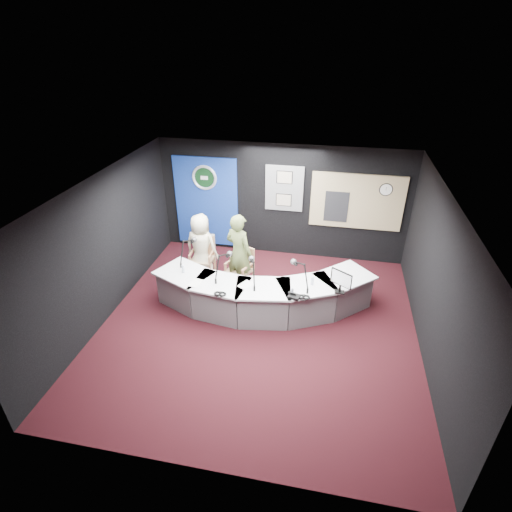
% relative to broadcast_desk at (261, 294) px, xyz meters
% --- Properties ---
extents(ground, '(6.00, 6.00, 0.00)m').
position_rel_broadcast_desk_xyz_m(ground, '(0.05, -0.55, -0.38)').
color(ground, black).
rests_on(ground, ground).
extents(ceiling, '(6.00, 6.00, 0.02)m').
position_rel_broadcast_desk_xyz_m(ceiling, '(0.05, -0.55, 2.42)').
color(ceiling, silver).
rests_on(ceiling, ground).
extents(wall_back, '(6.00, 0.02, 2.80)m').
position_rel_broadcast_desk_xyz_m(wall_back, '(0.05, 2.45, 1.02)').
color(wall_back, black).
rests_on(wall_back, ground).
extents(wall_front, '(6.00, 0.02, 2.80)m').
position_rel_broadcast_desk_xyz_m(wall_front, '(0.05, -3.55, 1.02)').
color(wall_front, black).
rests_on(wall_front, ground).
extents(wall_left, '(0.02, 6.00, 2.80)m').
position_rel_broadcast_desk_xyz_m(wall_left, '(-2.95, -0.55, 1.02)').
color(wall_left, black).
rests_on(wall_left, ground).
extents(wall_right, '(0.02, 6.00, 2.80)m').
position_rel_broadcast_desk_xyz_m(wall_right, '(3.05, -0.55, 1.02)').
color(wall_right, black).
rests_on(wall_right, ground).
extents(broadcast_desk, '(4.50, 1.90, 0.75)m').
position_rel_broadcast_desk_xyz_m(broadcast_desk, '(0.00, 0.00, 0.00)').
color(broadcast_desk, silver).
rests_on(broadcast_desk, ground).
extents(backdrop_panel, '(1.60, 0.05, 2.30)m').
position_rel_broadcast_desk_xyz_m(backdrop_panel, '(-1.85, 2.42, 0.88)').
color(backdrop_panel, navy).
rests_on(backdrop_panel, wall_back).
extents(agency_seal, '(0.63, 0.07, 0.63)m').
position_rel_broadcast_desk_xyz_m(agency_seal, '(-1.85, 2.38, 1.52)').
color(agency_seal, silver).
rests_on(agency_seal, backdrop_panel).
extents(seal_center, '(0.48, 0.01, 0.48)m').
position_rel_broadcast_desk_xyz_m(seal_center, '(-1.85, 2.38, 1.52)').
color(seal_center, black).
rests_on(seal_center, backdrop_panel).
extents(pinboard, '(0.90, 0.04, 1.10)m').
position_rel_broadcast_desk_xyz_m(pinboard, '(0.10, 2.42, 1.38)').
color(pinboard, slate).
rests_on(pinboard, wall_back).
extents(framed_photo_upper, '(0.34, 0.02, 0.27)m').
position_rel_broadcast_desk_xyz_m(framed_photo_upper, '(0.10, 2.39, 1.65)').
color(framed_photo_upper, gray).
rests_on(framed_photo_upper, pinboard).
extents(framed_photo_lower, '(0.34, 0.02, 0.27)m').
position_rel_broadcast_desk_xyz_m(framed_photo_lower, '(0.10, 2.39, 1.09)').
color(framed_photo_lower, gray).
rests_on(framed_photo_lower, pinboard).
extents(booth_window_frame, '(2.12, 0.06, 1.32)m').
position_rel_broadcast_desk_xyz_m(booth_window_frame, '(1.80, 2.42, 1.18)').
color(booth_window_frame, tan).
rests_on(booth_window_frame, wall_back).
extents(booth_glow, '(2.00, 0.02, 1.20)m').
position_rel_broadcast_desk_xyz_m(booth_glow, '(1.80, 2.41, 1.18)').
color(booth_glow, '#FFCCA1').
rests_on(booth_glow, booth_window_frame).
extents(equipment_rack, '(0.55, 0.02, 0.75)m').
position_rel_broadcast_desk_xyz_m(equipment_rack, '(1.35, 2.39, 1.03)').
color(equipment_rack, black).
rests_on(equipment_rack, booth_window_frame).
extents(wall_clock, '(0.28, 0.01, 0.28)m').
position_rel_broadcast_desk_xyz_m(wall_clock, '(2.40, 2.39, 1.52)').
color(wall_clock, white).
rests_on(wall_clock, booth_window_frame).
extents(armchair_left, '(0.59, 0.59, 1.04)m').
position_rel_broadcast_desk_xyz_m(armchair_left, '(-1.55, 0.97, 0.14)').
color(armchair_left, '#AB744E').
rests_on(armchair_left, ground).
extents(armchair_right, '(0.79, 0.79, 1.07)m').
position_rel_broadcast_desk_xyz_m(armchair_right, '(-0.60, 0.67, 0.16)').
color(armchair_right, '#AB744E').
rests_on(armchair_right, ground).
extents(draped_jacket, '(0.50, 0.11, 0.70)m').
position_rel_broadcast_desk_xyz_m(draped_jacket, '(-1.56, 1.22, 0.24)').
color(draped_jacket, slate).
rests_on(draped_jacket, armchair_left).
extents(person_man, '(0.82, 0.60, 1.56)m').
position_rel_broadcast_desk_xyz_m(person_man, '(-1.55, 0.97, 0.40)').
color(person_man, beige).
rests_on(person_man, ground).
extents(person_woman, '(0.77, 0.66, 1.78)m').
position_rel_broadcast_desk_xyz_m(person_woman, '(-0.60, 0.67, 0.51)').
color(person_woman, '#576434').
rests_on(person_woman, ground).
extents(computer_monitor, '(0.36, 0.25, 0.29)m').
position_rel_broadcast_desk_xyz_m(computer_monitor, '(1.53, -0.19, 0.70)').
color(computer_monitor, black).
rests_on(computer_monitor, broadcast_desk).
extents(desk_phone, '(0.24, 0.21, 0.05)m').
position_rel_broadcast_desk_xyz_m(desk_phone, '(0.72, -0.52, 0.40)').
color(desk_phone, black).
rests_on(desk_phone, broadcast_desk).
extents(headphones_near, '(0.22, 0.22, 0.04)m').
position_rel_broadcast_desk_xyz_m(headphones_near, '(0.89, -0.49, 0.39)').
color(headphones_near, black).
rests_on(headphones_near, broadcast_desk).
extents(headphones_far, '(0.21, 0.21, 0.03)m').
position_rel_broadcast_desk_xyz_m(headphones_far, '(-0.64, -0.70, 0.39)').
color(headphones_far, black).
rests_on(headphones_far, broadcast_desk).
extents(paper_stack, '(0.26, 0.33, 0.00)m').
position_rel_broadcast_desk_xyz_m(paper_stack, '(-1.22, -0.41, 0.38)').
color(paper_stack, white).
rests_on(paper_stack, broadcast_desk).
extents(notepad, '(0.32, 0.35, 0.00)m').
position_rel_broadcast_desk_xyz_m(notepad, '(-0.24, -0.29, 0.38)').
color(notepad, white).
rests_on(notepad, broadcast_desk).
extents(boom_mic_a, '(0.22, 0.73, 0.60)m').
position_rel_broadcast_desk_xyz_m(boom_mic_a, '(-1.64, 0.39, 0.68)').
color(boom_mic_a, black).
rests_on(boom_mic_a, broadcast_desk).
extents(boom_mic_b, '(0.25, 0.73, 0.60)m').
position_rel_broadcast_desk_xyz_m(boom_mic_b, '(-0.76, -0.05, 0.68)').
color(boom_mic_b, black).
rests_on(boom_mic_b, broadcast_desk).
extents(boom_mic_c, '(0.30, 0.71, 0.60)m').
position_rel_broadcast_desk_xyz_m(boom_mic_c, '(-0.13, -0.15, 0.68)').
color(boom_mic_c, black).
rests_on(boom_mic_c, broadcast_desk).
extents(boom_mic_d, '(0.45, 0.64, 0.60)m').
position_rel_broadcast_desk_xyz_m(boom_mic_d, '(0.78, -0.07, 0.68)').
color(boom_mic_d, black).
rests_on(boom_mic_d, broadcast_desk).
extents(water_bottles, '(2.65, 0.50, 0.18)m').
position_rel_broadcast_desk_xyz_m(water_bottles, '(-0.29, -0.24, 0.46)').
color(water_bottles, silver).
rests_on(water_bottles, broadcast_desk).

